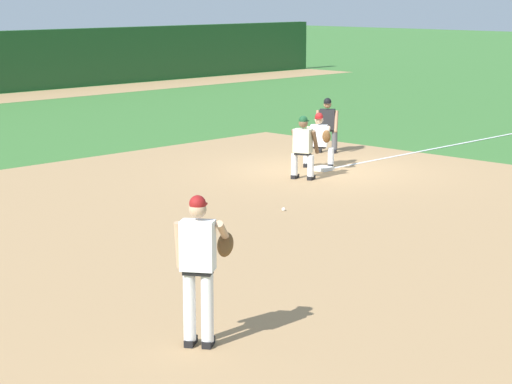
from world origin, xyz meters
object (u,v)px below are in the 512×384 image
at_px(first_baseman, 319,138).
at_px(umpire, 327,123).
at_px(first_base_bag, 323,169).
at_px(baseball, 284,209).
at_px(pitcher, 200,261).
at_px(baserunner, 303,145).

height_order(first_baseman, umpire, umpire).
height_order(first_base_bag, umpire, umpire).
xyz_separation_m(first_base_bag, umpire, (2.14, 1.70, 0.75)).
bearing_deg(first_base_bag, baseball, -148.98).
height_order(pitcher, baserunner, pitcher).
xyz_separation_m(pitcher, first_baseman, (10.46, 7.13, -0.33)).
bearing_deg(baserunner, baseball, -144.59).
bearing_deg(first_base_bag, first_baseman, 55.06).
xyz_separation_m(baserunner, umpire, (3.34, 2.11, 0.00)).
bearing_deg(pitcher, first_baseman, 34.28).
bearing_deg(pitcher, umpire, 34.49).
bearing_deg(first_baseman, baserunner, -152.59).
distance_m(pitcher, first_baseman, 12.67).
distance_m(first_baseman, baserunner, 1.61).
bearing_deg(umpire, first_baseman, -144.40).
relative_size(first_baseman, baserunner, 0.92).
bearing_deg(first_baseman, umpire, 35.60).
bearing_deg(baseball, first_base_bag, 31.02).
bearing_deg(baserunner, pitcher, -144.73).
height_order(baserunner, umpire, same).
bearing_deg(first_base_bag, umpire, 38.37).
distance_m(baseball, first_baseman, 5.08).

